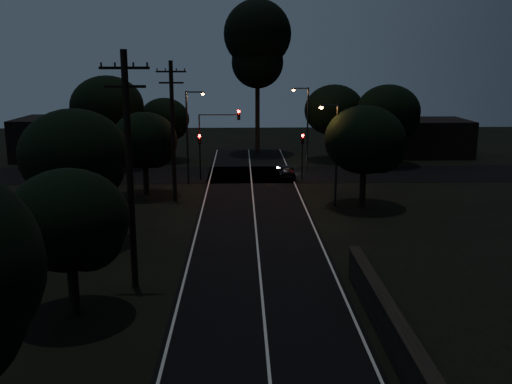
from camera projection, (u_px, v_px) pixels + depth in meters
name	position (u px, v px, depth m)	size (l,w,h in m)	color
road_surface	(253.00, 203.00, 43.03)	(60.00, 70.00, 0.03)	black
utility_pole_mid	(129.00, 168.00, 25.87)	(2.20, 0.30, 11.00)	black
utility_pole_far	(173.00, 129.00, 42.48)	(2.20, 0.30, 10.50)	black
tree_left_b	(72.00, 223.00, 23.19)	(4.95, 4.95, 6.29)	black
tree_left_c	(78.00, 157.00, 32.60)	(6.23, 6.23, 7.87)	black
tree_left_d	(146.00, 142.00, 44.54)	(5.20, 5.20, 6.60)	black
tree_far_nw	(166.00, 120.00, 60.10)	(5.26, 5.26, 6.66)	black
tree_far_w	(110.00, 108.00, 55.68)	(7.12, 7.12, 9.08)	black
tree_far_ne	(336.00, 112.00, 60.35)	(6.34, 6.34, 8.02)	black
tree_far_e	(391.00, 113.00, 57.54)	(6.42, 6.42, 8.15)	black
tree_right_a	(368.00, 142.00, 40.95)	(5.82, 5.82, 7.40)	black
tall_pine	(257.00, 43.00, 63.50)	(7.53, 7.53, 17.11)	black
building_left	(67.00, 138.00, 62.33)	(10.00, 8.00, 4.40)	black
building_right	(426.00, 137.00, 64.40)	(9.00, 7.00, 4.00)	black
signal_left	(200.00, 148.00, 50.90)	(0.28, 0.35, 4.10)	black
signal_right	(302.00, 148.00, 51.14)	(0.28, 0.35, 4.10)	black
signal_mast	(218.00, 131.00, 50.60)	(3.70, 0.35, 6.25)	black
streetlight_a	(189.00, 131.00, 48.54)	(1.66, 0.26, 8.00)	black
streetlight_b	(306.00, 123.00, 54.65)	(1.66, 0.26, 8.00)	black
streetlight_c	(334.00, 148.00, 41.10)	(1.46, 0.26, 7.50)	black
car	(286.00, 171.00, 51.91)	(1.47, 3.66, 1.25)	black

